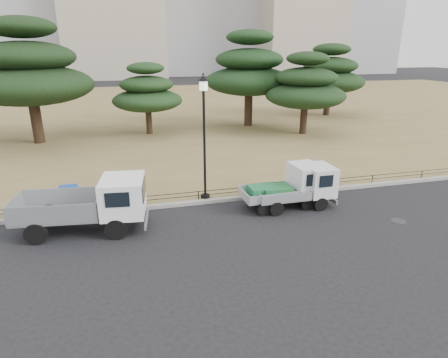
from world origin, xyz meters
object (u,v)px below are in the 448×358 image
object	(u,v)px
truck_kei_rear	(300,187)
street_lamp	(204,118)
truck_large	(89,203)
truck_kei_front	(287,186)
tarp_pile	(63,200)

from	to	relation	value
truck_kei_rear	street_lamp	bearing A→B (deg)	156.49
truck_large	truck_kei_front	bearing A→B (deg)	9.07
street_lamp	truck_large	bearing A→B (deg)	-159.29
truck_kei_front	truck_kei_rear	xyz separation A→B (m)	(0.52, -0.20, -0.01)
street_lamp	tarp_pile	world-z (taller)	street_lamp
truck_kei_front	street_lamp	distance (m)	4.69
truck_large	truck_kei_rear	size ratio (longest dim) A/B	1.42
truck_kei_front	tarp_pile	xyz separation A→B (m)	(-9.45, 1.73, -0.35)
truck_large	street_lamp	world-z (taller)	street_lamp
street_lamp	truck_kei_rear	bearing A→B (deg)	-23.35
truck_large	tarp_pile	distance (m)	2.49
truck_large	truck_kei_front	size ratio (longest dim) A/B	1.39
truck_large	street_lamp	size ratio (longest dim) A/B	0.90
truck_large	truck_kei_rear	world-z (taller)	truck_large
truck_large	street_lamp	distance (m)	5.81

